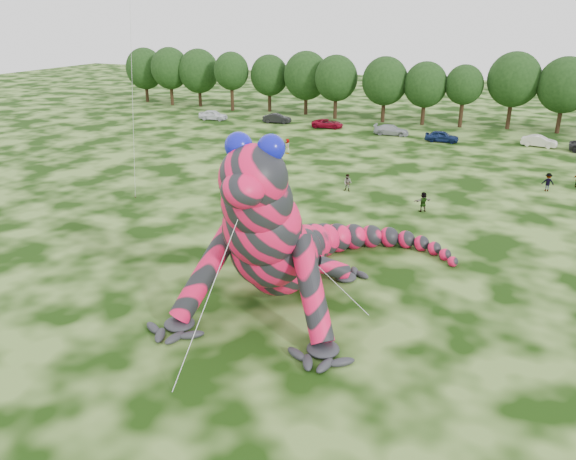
# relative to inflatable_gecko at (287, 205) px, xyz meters

# --- Properties ---
(ground) EXTENTS (240.00, 240.00, 0.00)m
(ground) POSITION_rel_inflatable_gecko_xyz_m (1.78, -1.99, -5.13)
(ground) COLOR #16330A
(ground) RESTS_ON ground
(inflatable_gecko) EXTENTS (19.26, 22.16, 10.26)m
(inflatable_gecko) POSITION_rel_inflatable_gecko_xyz_m (0.00, 0.00, 0.00)
(inflatable_gecko) COLOR #F01249
(inflatable_gecko) RESTS_ON ground
(tree_0) EXTENTS (6.91, 6.22, 9.51)m
(tree_0) POSITION_rel_inflatable_gecko_xyz_m (-52.78, 57.25, -0.38)
(tree_0) COLOR black
(tree_0) RESTS_ON ground
(tree_1) EXTENTS (6.74, 6.07, 9.81)m
(tree_1) POSITION_rel_inflatable_gecko_xyz_m (-46.57, 56.07, -0.23)
(tree_1) COLOR black
(tree_1) RESTS_ON ground
(tree_2) EXTENTS (7.04, 6.34, 9.64)m
(tree_2) POSITION_rel_inflatable_gecko_xyz_m (-41.24, 56.78, -0.31)
(tree_2) COLOR black
(tree_2) RESTS_ON ground
(tree_3) EXTENTS (5.81, 5.23, 9.44)m
(tree_3) POSITION_rel_inflatable_gecko_xyz_m (-33.94, 55.08, -0.41)
(tree_3) COLOR black
(tree_3) RESTS_ON ground
(tree_4) EXTENTS (6.22, 5.60, 9.06)m
(tree_4) POSITION_rel_inflatable_gecko_xyz_m (-27.86, 56.73, -0.60)
(tree_4) COLOR black
(tree_4) RESTS_ON ground
(tree_5) EXTENTS (7.16, 6.44, 9.80)m
(tree_5) POSITION_rel_inflatable_gecko_xyz_m (-21.34, 56.45, -0.23)
(tree_5) COLOR black
(tree_5) RESTS_ON ground
(tree_6) EXTENTS (6.52, 5.86, 9.49)m
(tree_6) POSITION_rel_inflatable_gecko_xyz_m (-15.78, 54.70, -0.39)
(tree_6) COLOR black
(tree_6) RESTS_ON ground
(tree_7) EXTENTS (6.68, 6.01, 9.48)m
(tree_7) POSITION_rel_inflatable_gecko_xyz_m (-8.30, 54.82, -0.39)
(tree_7) COLOR black
(tree_7) RESTS_ON ground
(tree_8) EXTENTS (6.14, 5.53, 8.94)m
(tree_8) POSITION_rel_inflatable_gecko_xyz_m (-2.44, 55.00, -0.66)
(tree_8) COLOR black
(tree_8) RESTS_ON ground
(tree_9) EXTENTS (5.27, 4.74, 8.68)m
(tree_9) POSITION_rel_inflatable_gecko_xyz_m (2.85, 55.36, -0.79)
(tree_9) COLOR black
(tree_9) RESTS_ON ground
(tree_10) EXTENTS (7.09, 6.38, 10.50)m
(tree_10) POSITION_rel_inflatable_gecko_xyz_m (9.18, 56.59, 0.12)
(tree_10) COLOR black
(tree_10) RESTS_ON ground
(tree_11) EXTENTS (7.01, 6.31, 10.07)m
(tree_11) POSITION_rel_inflatable_gecko_xyz_m (15.57, 56.21, -0.10)
(tree_11) COLOR black
(tree_11) RESTS_ON ground
(car_0) EXTENTS (4.55, 2.18, 1.50)m
(car_0) POSITION_rel_inflatable_gecko_xyz_m (-32.40, 46.20, -4.38)
(car_0) COLOR white
(car_0) RESTS_ON ground
(car_1) EXTENTS (4.34, 2.21, 1.36)m
(car_1) POSITION_rel_inflatable_gecko_xyz_m (-22.44, 47.72, -4.45)
(car_1) COLOR black
(car_1) RESTS_ON ground
(car_2) EXTENTS (4.74, 2.72, 1.25)m
(car_2) POSITION_rel_inflatable_gecko_xyz_m (-14.31, 47.20, -4.51)
(car_2) COLOR maroon
(car_2) RESTS_ON ground
(car_3) EXTENTS (4.73, 2.12, 1.35)m
(car_3) POSITION_rel_inflatable_gecko_xyz_m (-4.84, 45.99, -4.46)
(car_3) COLOR #A2A6AB
(car_3) RESTS_ON ground
(car_4) EXTENTS (4.24, 1.87, 1.42)m
(car_4) POSITION_rel_inflatable_gecko_xyz_m (2.05, 44.35, -4.42)
(car_4) COLOR #11214C
(car_4) RESTS_ON ground
(car_5) EXTENTS (4.26, 1.96, 1.35)m
(car_5) POSITION_rel_inflatable_gecko_xyz_m (13.41, 46.35, -4.46)
(car_5) COLOR silver
(car_5) RESTS_ON ground
(spectator_0) EXTENTS (0.81, 0.69, 1.87)m
(spectator_0) POSITION_rel_inflatable_gecko_xyz_m (-9.24, 17.38, -4.19)
(spectator_0) COLOR gray
(spectator_0) RESTS_ON ground
(spectator_4) EXTENTS (0.96, 0.97, 1.69)m
(spectator_4) POSITION_rel_inflatable_gecko_xyz_m (-13.45, 30.97, -4.29)
(spectator_4) COLOR gray
(spectator_4) RESTS_ON ground
(spectator_5) EXTENTS (1.50, 1.37, 1.67)m
(spectator_5) POSITION_rel_inflatable_gecko_xyz_m (4.96, 16.73, -4.30)
(spectator_5) COLOR gray
(spectator_5) RESTS_ON ground
(spectator_2) EXTENTS (1.18, 0.77, 1.71)m
(spectator_2) POSITION_rel_inflatable_gecko_xyz_m (14.38, 26.97, -4.28)
(spectator_2) COLOR gray
(spectator_2) RESTS_ON ground
(spectator_1) EXTENTS (0.83, 0.67, 1.60)m
(spectator_1) POSITION_rel_inflatable_gecko_xyz_m (-2.47, 19.60, -4.33)
(spectator_1) COLOR gray
(spectator_1) RESTS_ON ground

